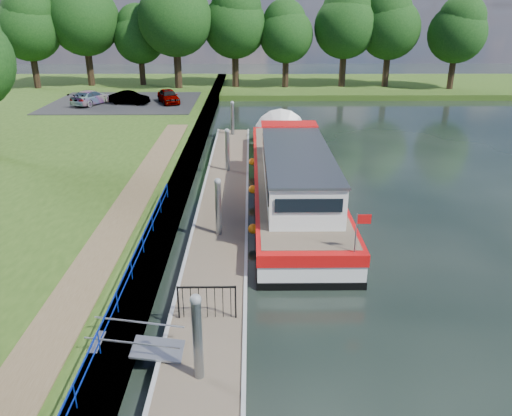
{
  "coord_description": "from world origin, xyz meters",
  "views": [
    {
      "loc": [
        1.41,
        -11.19,
        9.64
      ],
      "look_at": [
        1.61,
        8.99,
        1.4
      ],
      "focal_mm": 35.0,
      "sensor_mm": 36.0,
      "label": 1
    }
  ],
  "objects_px": {
    "pontoon": "(224,201)",
    "car_c": "(91,97)",
    "barge": "(291,173)",
    "car_a": "(168,96)",
    "car_b": "(129,98)"
  },
  "relations": [
    {
      "from": "car_a",
      "to": "car_c",
      "type": "xyz_separation_m",
      "value": [
        -7.27,
        -0.63,
        0.0
      ]
    },
    {
      "from": "barge",
      "to": "car_b",
      "type": "xyz_separation_m",
      "value": [
        -13.77,
        21.96,
        0.36
      ]
    },
    {
      "from": "barge",
      "to": "car_b",
      "type": "distance_m",
      "value": 25.92
    },
    {
      "from": "pontoon",
      "to": "car_a",
      "type": "relative_size",
      "value": 7.64
    },
    {
      "from": "pontoon",
      "to": "car_c",
      "type": "bearing_deg",
      "value": 120.19
    },
    {
      "from": "car_b",
      "to": "car_c",
      "type": "xyz_separation_m",
      "value": [
        -3.63,
        -0.09,
        0.05
      ]
    },
    {
      "from": "car_b",
      "to": "car_c",
      "type": "distance_m",
      "value": 3.63
    },
    {
      "from": "pontoon",
      "to": "car_a",
      "type": "distance_m",
      "value": 25.26
    },
    {
      "from": "car_c",
      "to": "pontoon",
      "type": "bearing_deg",
      "value": 140.77
    },
    {
      "from": "car_b",
      "to": "car_c",
      "type": "height_order",
      "value": "car_c"
    },
    {
      "from": "car_a",
      "to": "car_c",
      "type": "height_order",
      "value": "car_c"
    },
    {
      "from": "barge",
      "to": "car_c",
      "type": "relative_size",
      "value": 4.59
    },
    {
      "from": "pontoon",
      "to": "car_a",
      "type": "xyz_separation_m",
      "value": [
        -6.54,
        24.36,
        1.32
      ]
    },
    {
      "from": "barge",
      "to": "car_b",
      "type": "relative_size",
      "value": 5.67
    },
    {
      "from": "pontoon",
      "to": "car_c",
      "type": "relative_size",
      "value": 6.5
    }
  ]
}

